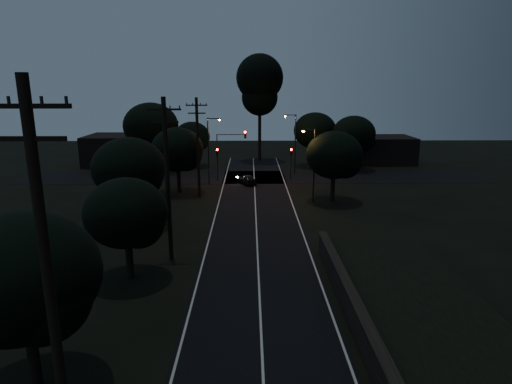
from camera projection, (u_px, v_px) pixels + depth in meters
name	position (u px, v px, depth m)	size (l,w,h in m)	color
road_surface	(255.00, 198.00, 45.39)	(60.00, 70.00, 0.03)	black
retaining_wall	(445.00, 355.00, 18.07)	(6.93, 26.00, 1.60)	black
utility_pole_near	(50.00, 291.00, 11.67)	(2.20, 0.30, 12.00)	black
utility_pole_mid	(167.00, 178.00, 28.28)	(2.20, 0.30, 11.00)	black
utility_pole_far	(198.00, 146.00, 44.83)	(2.20, 0.30, 10.50)	black
tree_left_a	(26.00, 280.00, 15.77)	(5.75, 5.75, 7.27)	black
tree_left_b	(129.00, 215.00, 25.64)	(5.01, 5.01, 6.37)	black
tree_left_c	(131.00, 170.00, 35.09)	(6.02, 6.02, 7.61)	black
tree_left_d	(179.00, 151.00, 46.82)	(5.73, 5.73, 7.27)	black
tree_far_nw	(193.00, 138.00, 62.45)	(5.19, 5.19, 6.57)	black
tree_far_w	(153.00, 127.00, 58.00)	(7.42, 7.42, 9.46)	black
tree_far_ne	(317.00, 132.00, 62.46)	(6.24, 6.24, 7.89)	black
tree_far_e	(355.00, 135.00, 59.66)	(6.00, 6.00, 7.61)	black
tree_right_a	(336.00, 156.00, 43.16)	(5.71, 5.71, 7.26)	black
tall_pine	(260.00, 84.00, 65.69)	(7.22, 7.22, 16.42)	black
building_left	(122.00, 150.00, 64.84)	(10.00, 8.00, 4.40)	black
building_right	(382.00, 149.00, 66.39)	(9.00, 7.00, 4.00)	black
signal_left	(217.00, 158.00, 53.24)	(0.28, 0.35, 4.10)	black
signal_right	(291.00, 158.00, 53.36)	(0.28, 0.35, 4.10)	black
signal_mast	(231.00, 146.00, 52.90)	(3.70, 0.35, 6.25)	black
streetlight_a	(210.00, 146.00, 50.87)	(1.66, 0.26, 8.00)	black
streetlight_b	(294.00, 140.00, 56.83)	(1.66, 0.26, 8.00)	black
streetlight_c	(313.00, 160.00, 43.32)	(1.46, 0.26, 7.50)	black
car	(247.00, 179.00, 51.95)	(1.39, 3.47, 1.18)	black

